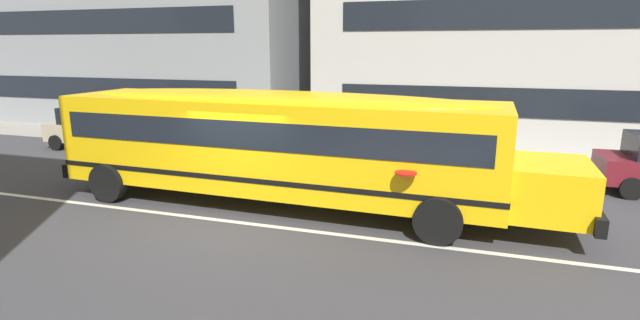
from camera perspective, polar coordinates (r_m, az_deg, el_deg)
The scene contains 5 objects.
ground_plane at distance 11.43m, azimuth -10.20°, elevation -7.22°, with size 400.00×400.00×0.00m, color #38383D.
sidewalk_far at distance 18.95m, azimuth 1.73°, elevation 1.25°, with size 120.00×3.00×0.01m, color gray.
lane_centreline at distance 11.42m, azimuth -10.20°, elevation -7.21°, with size 110.00×0.16×0.01m, color silver.
school_bus at distance 12.00m, azimuth -4.34°, elevation 2.49°, with size 13.02×3.27×2.90m.
parked_car_beige_beside_sign at distance 21.07m, azimuth -24.94°, elevation 3.55°, with size 3.90×1.89×1.64m.
Camera 1 is at (5.14, -9.40, 3.97)m, focal length 27.02 mm.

